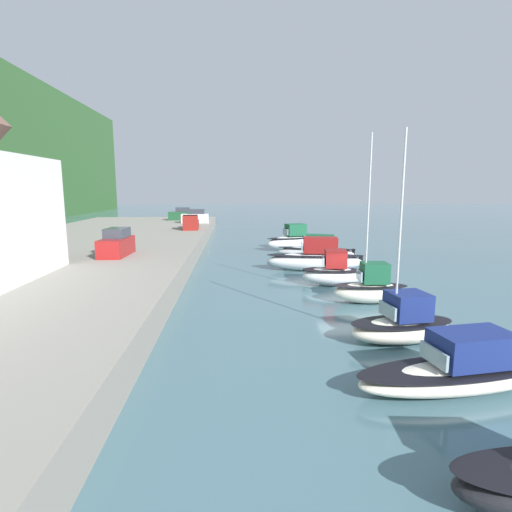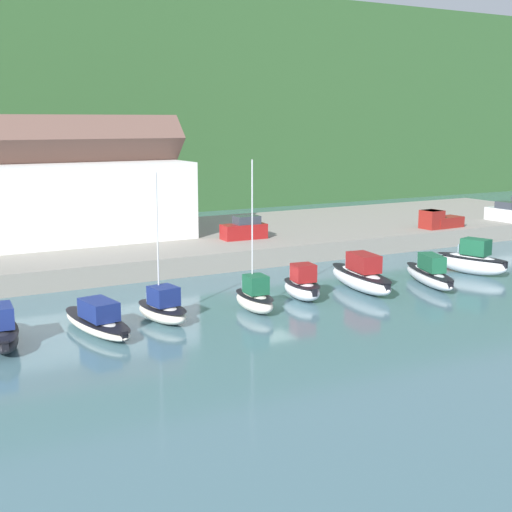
% 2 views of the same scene
% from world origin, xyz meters
% --- Properties ---
extents(ground_plane, '(320.00, 320.00, 0.00)m').
position_xyz_m(ground_plane, '(0.00, 0.00, 0.00)').
color(ground_plane, '#476B75').
extents(quay_promenade, '(102.02, 22.07, 1.68)m').
position_xyz_m(quay_promenade, '(0.00, 21.58, 0.84)').
color(quay_promenade, gray).
rests_on(quay_promenade, ground_plane).
extents(moored_boat_2, '(3.31, 7.99, 2.04)m').
position_xyz_m(moored_boat_2, '(-13.04, -0.96, 0.72)').
color(moored_boat_2, white).
rests_on(moored_boat_2, ground_plane).
extents(moored_boat_3, '(2.81, 5.12, 9.44)m').
position_xyz_m(moored_boat_3, '(-8.71, -0.65, 0.85)').
color(moored_boat_3, white).
rests_on(moored_boat_3, ground_plane).
extents(moored_boat_4, '(2.10, 4.60, 10.11)m').
position_xyz_m(moored_boat_4, '(-2.39, -1.35, 0.94)').
color(moored_boat_4, white).
rests_on(moored_boat_4, ground_plane).
extents(moored_boat_5, '(2.59, 4.56, 2.60)m').
position_xyz_m(moored_boat_5, '(2.18, -0.13, 0.95)').
color(moored_boat_5, silver).
rests_on(moored_boat_5, ground_plane).
extents(moored_boat_6, '(3.22, 8.42, 2.87)m').
position_xyz_m(moored_boat_6, '(7.50, 0.01, 1.06)').
color(moored_boat_6, white).
rests_on(moored_boat_6, ground_plane).
extents(moored_boat_7, '(3.98, 7.96, 2.47)m').
position_xyz_m(moored_boat_7, '(13.19, -1.22, 0.90)').
color(moored_boat_7, silver).
rests_on(moored_boat_7, ground_plane).
extents(moored_boat_8, '(3.69, 6.62, 3.00)m').
position_xyz_m(moored_boat_8, '(19.18, 0.23, 1.12)').
color(moored_boat_8, silver).
rests_on(moored_boat_8, ground_plane).
extents(parked_car_0, '(1.88, 4.23, 2.16)m').
position_xyz_m(parked_car_0, '(42.96, 15.90, 2.60)').
color(parked_car_0, '#1E4C2D').
rests_on(parked_car_0, quay_promenade).
extents(parked_car_2, '(1.93, 4.25, 2.16)m').
position_xyz_m(parked_car_2, '(37.10, 12.98, 2.60)').
color(parked_car_2, silver).
rests_on(parked_car_2, quay_promenade).
extents(parked_car_3, '(4.27, 1.96, 2.16)m').
position_xyz_m(parked_car_3, '(6.24, 16.28, 2.60)').
color(parked_car_3, maroon).
rests_on(parked_car_3, quay_promenade).
extents(pickup_truck_0, '(4.83, 2.23, 1.90)m').
position_xyz_m(pickup_truck_0, '(26.99, 12.64, 2.51)').
color(pickup_truck_0, maroon).
rests_on(pickup_truck_0, quay_promenade).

